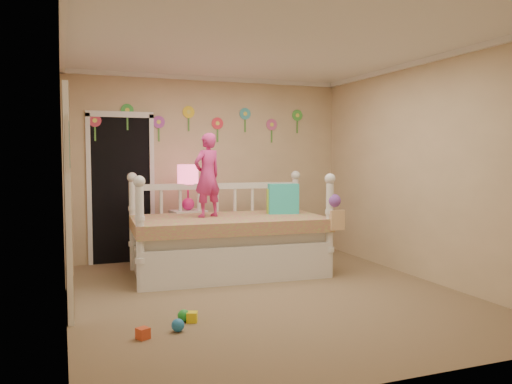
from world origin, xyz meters
name	(u,v)px	position (x,y,z in m)	size (l,w,h in m)	color
floor	(267,295)	(0.00, 0.00, 0.00)	(4.00, 4.50, 0.01)	#7F684C
ceiling	(268,45)	(0.00, 0.00, 2.60)	(4.00, 4.50, 0.01)	white
back_wall	(209,168)	(0.00, 2.25, 1.30)	(4.00, 0.01, 2.60)	tan
left_wall	(63,175)	(-2.00, 0.00, 1.30)	(0.01, 4.50, 2.60)	tan
right_wall	(424,170)	(2.00, 0.00, 1.30)	(0.01, 4.50, 2.60)	tan
crown_molding	(268,48)	(0.00, 0.00, 2.57)	(4.00, 4.50, 0.06)	white
daybed	(228,222)	(-0.09, 1.09, 0.64)	(2.37, 1.27, 1.29)	white
pillow_turquoise	(283,199)	(0.69, 1.15, 0.91)	(0.39, 0.14, 0.39)	#29CCD0
pillow_lime	(280,201)	(0.66, 1.19, 0.88)	(0.34, 0.13, 0.32)	#ADD741
child	(207,175)	(-0.33, 1.14, 1.23)	(0.38, 0.25, 1.03)	#DA3187
nightstand	(188,237)	(-0.42, 1.81, 0.37)	(0.44, 0.34, 0.74)	white
table_lamp	(188,180)	(-0.42, 1.81, 1.15)	(0.28, 0.28, 0.62)	#DC1D79
closet_doorway	(121,188)	(-1.25, 2.23, 1.03)	(0.90, 0.04, 2.07)	black
flower_decals	(203,123)	(-0.09, 2.24, 1.94)	(3.40, 0.02, 0.50)	#B2668C
mirror_closet	(68,199)	(-1.96, 0.30, 1.05)	(0.07, 1.30, 2.10)	white
wall_picture	(67,145)	(-1.97, -0.90, 1.55)	(0.05, 0.34, 0.42)	white
hanging_bag	(335,213)	(1.04, 0.42, 0.78)	(0.20, 0.16, 0.36)	beige
toy_scatter	(159,308)	(-1.19, -0.26, 0.06)	(0.80, 1.30, 0.11)	#996666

